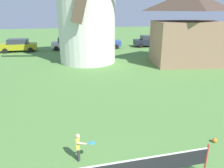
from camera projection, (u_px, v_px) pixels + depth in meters
name	position (u px, v px, depth m)	size (l,w,h in m)	color
player_far	(79.00, 145.00, 7.56)	(0.65, 0.50, 1.05)	#333338
stray_ball	(215.00, 140.00, 8.73)	(0.19, 0.19, 0.19)	orange
parked_car_mustard	(18.00, 45.00, 26.93)	(4.27, 1.90, 1.56)	#999919
parked_car_cream	(67.00, 43.00, 28.42)	(4.04, 2.10, 1.56)	silver
parked_car_blue	(105.00, 42.00, 29.33)	(4.25, 2.16, 1.56)	#334C99
parked_car_black	(150.00, 41.00, 30.55)	(4.58, 2.26, 1.56)	#1E232D
chapel	(187.00, 29.00, 20.30)	(6.96, 5.58, 7.60)	#937056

